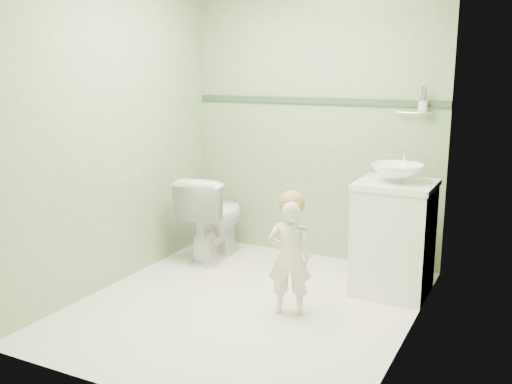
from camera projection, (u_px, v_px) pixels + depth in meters
The scene contains 12 objects.
ground at pixel (246, 305), 4.01m from camera, with size 2.50×2.50×0.00m, color silver.
room_shell at pixel (246, 134), 3.75m from camera, with size 2.50×2.54×2.40m.
trim_stripe at pixel (315, 101), 4.80m from camera, with size 2.20×0.02×0.05m, color #325036.
vanity at pixel (393, 240), 4.16m from camera, with size 0.52×0.50×0.80m, color white.
counter at pixel (396, 184), 4.07m from camera, with size 0.54×0.52×0.04m, color white.
basin at pixel (397, 173), 4.06m from camera, with size 0.37×0.37×0.13m, color white.
faucet at pixel (404, 158), 4.20m from camera, with size 0.03×0.13×0.18m.
cup_holder at pixel (422, 106), 4.36m from camera, with size 0.26×0.07×0.21m.
toilet at pixel (213, 216), 4.95m from camera, with size 0.41×0.72×0.73m, color white.
toddler at pixel (289, 257), 3.80m from camera, with size 0.29×0.19×0.79m, color beige.
hair_cap at pixel (292, 204), 3.74m from camera, with size 0.18×0.18×0.18m, color #9F723E.
teal_toothbrush at pixel (301, 228), 3.62m from camera, with size 0.10×0.14×0.08m.
Camera 1 is at (1.75, -3.31, 1.63)m, focal length 40.32 mm.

